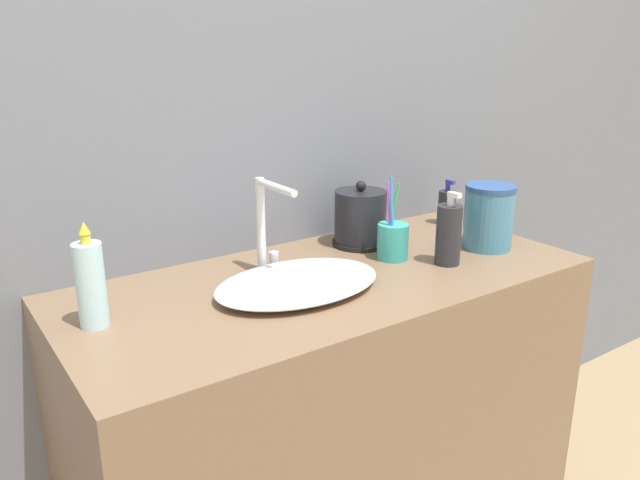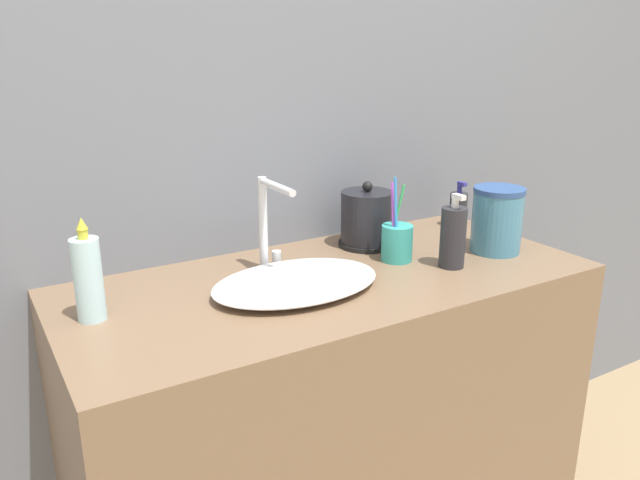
{
  "view_description": "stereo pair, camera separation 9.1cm",
  "coord_description": "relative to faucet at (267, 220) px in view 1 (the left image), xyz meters",
  "views": [
    {
      "loc": [
        -0.83,
        -0.86,
        1.45
      ],
      "look_at": [
        -0.03,
        0.29,
        1.0
      ],
      "focal_mm": 35.0,
      "sensor_mm": 36.0,
      "label": 1
    },
    {
      "loc": [
        -0.76,
        -0.91,
        1.45
      ],
      "look_at": [
        -0.03,
        0.29,
        1.0
      ],
      "focal_mm": 35.0,
      "sensor_mm": 36.0,
      "label": 2
    }
  ],
  "objects": [
    {
      "name": "wall_back",
      "position": [
        0.11,
        0.19,
        0.26
      ],
      "size": [
        6.0,
        0.04,
        2.6
      ],
      "color": "slate",
      "rests_on": "ground_plane"
    },
    {
      "name": "vanity_counter",
      "position": [
        0.11,
        -0.12,
        -0.59
      ],
      "size": [
        1.29,
        0.58,
        0.9
      ],
      "color": "brown",
      "rests_on": "ground_plane"
    },
    {
      "name": "sink_basin",
      "position": [
        -0.0,
        -0.15,
        -0.12
      ],
      "size": [
        0.4,
        0.27,
        0.04
      ],
      "color": "white",
      "rests_on": "vanity_counter"
    },
    {
      "name": "faucet",
      "position": [
        0.0,
        0.0,
        0.0
      ],
      "size": [
        0.06,
        0.17,
        0.24
      ],
      "color": "silver",
      "rests_on": "vanity_counter"
    },
    {
      "name": "electric_kettle",
      "position": [
        0.32,
        0.04,
        -0.06
      ],
      "size": [
        0.16,
        0.16,
        0.18
      ],
      "color": "black",
      "rests_on": "vanity_counter"
    },
    {
      "name": "toothbrush_cup",
      "position": [
        0.32,
        -0.1,
        -0.08
      ],
      "size": [
        0.08,
        0.08,
        0.22
      ],
      "color": "teal",
      "rests_on": "vanity_counter"
    },
    {
      "name": "lotion_bottle",
      "position": [
        0.68,
        0.05,
        -0.08
      ],
      "size": [
        0.05,
        0.05,
        0.14
      ],
      "color": "#28282D",
      "rests_on": "vanity_counter"
    },
    {
      "name": "shampoo_bottle",
      "position": [
        0.41,
        -0.21,
        -0.06
      ],
      "size": [
        0.06,
        0.06,
        0.19
      ],
      "color": "#28282D",
      "rests_on": "vanity_counter"
    },
    {
      "name": "mouthwash_bottle",
      "position": [
        -0.44,
        -0.07,
        -0.04
      ],
      "size": [
        0.06,
        0.06,
        0.22
      ],
      "color": "silver",
      "rests_on": "vanity_counter"
    },
    {
      "name": "water_pitcher",
      "position": [
        0.6,
        -0.18,
        -0.05
      ],
      "size": [
        0.14,
        0.14,
        0.18
      ],
      "color": "teal",
      "rests_on": "vanity_counter"
    }
  ]
}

